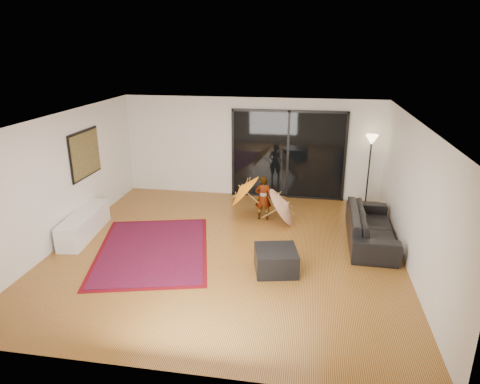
% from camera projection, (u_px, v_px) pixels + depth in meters
% --- Properties ---
extents(floor, '(7.00, 7.00, 0.00)m').
position_uv_depth(floor, '(227.00, 250.00, 8.79)').
color(floor, '#AE772F').
rests_on(floor, ground).
extents(ceiling, '(7.00, 7.00, 0.00)m').
position_uv_depth(ceiling, '(225.00, 119.00, 7.90)').
color(ceiling, white).
rests_on(ceiling, wall_back).
extents(wall_back, '(7.00, 0.00, 7.00)m').
position_uv_depth(wall_back, '(251.00, 148.00, 11.61)').
color(wall_back, silver).
rests_on(wall_back, floor).
extents(wall_front, '(7.00, 0.00, 7.00)m').
position_uv_depth(wall_front, '(169.00, 281.00, 5.09)').
color(wall_front, silver).
rests_on(wall_front, floor).
extents(wall_left, '(0.00, 7.00, 7.00)m').
position_uv_depth(wall_left, '(61.00, 179.00, 8.89)').
color(wall_left, silver).
rests_on(wall_left, floor).
extents(wall_right, '(0.00, 7.00, 7.00)m').
position_uv_depth(wall_right, '(414.00, 198.00, 7.80)').
color(wall_right, silver).
rests_on(wall_right, floor).
extents(sliding_door, '(3.06, 0.07, 2.40)m').
position_uv_depth(sliding_door, '(288.00, 155.00, 11.47)').
color(sliding_door, black).
rests_on(sliding_door, wall_back).
extents(painting, '(0.04, 1.28, 1.08)m').
position_uv_depth(painting, '(85.00, 154.00, 9.72)').
color(painting, black).
rests_on(painting, wall_left).
extents(media_console, '(0.66, 1.92, 0.52)m').
position_uv_depth(media_console, '(84.00, 224.00, 9.42)').
color(media_console, white).
rests_on(media_console, floor).
extents(speaker, '(0.30, 0.30, 0.29)m').
position_uv_depth(speaker, '(74.00, 238.00, 9.04)').
color(speaker, '#424244').
rests_on(speaker, floor).
extents(persian_rug, '(2.90, 3.54, 0.02)m').
position_uv_depth(persian_rug, '(153.00, 250.00, 8.80)').
color(persian_rug, '#5D070F').
rests_on(persian_rug, floor).
extents(sofa, '(0.97, 2.38, 0.69)m').
position_uv_depth(sofa, '(371.00, 226.00, 9.10)').
color(sofa, black).
rests_on(sofa, floor).
extents(ottoman, '(0.91, 0.91, 0.44)m').
position_uv_depth(ottoman, '(276.00, 260.00, 7.94)').
color(ottoman, black).
rests_on(ottoman, floor).
extents(floor_lamp, '(0.32, 0.32, 1.86)m').
position_uv_depth(floor_lamp, '(371.00, 150.00, 10.83)').
color(floor_lamp, black).
rests_on(floor_lamp, floor).
extents(child, '(0.41, 0.29, 1.09)m').
position_uv_depth(child, '(263.00, 198.00, 10.19)').
color(child, '#999999').
rests_on(child, floor).
extents(parasol_orange, '(0.74, 0.93, 0.91)m').
position_uv_depth(parasol_orange, '(240.00, 190.00, 10.17)').
color(parasol_orange, orange).
rests_on(parasol_orange, child).
extents(parasol_white, '(0.71, 0.98, 0.99)m').
position_uv_depth(parasol_white, '(288.00, 203.00, 9.97)').
color(parasol_white, white).
rests_on(parasol_white, floor).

